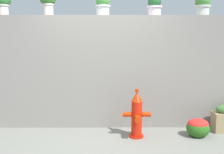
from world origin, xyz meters
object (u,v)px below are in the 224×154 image
Objects in this scene: potted_plant_1 at (2,0)px; potted_plant_5 at (203,3)px; fire_hydrant at (137,116)px; flower_bush_left at (198,127)px; potted_plant_4 at (154,4)px; potted_plant_3 at (103,2)px.

potted_plant_1 is 1.14× the size of potted_plant_5.
fire_hydrant reaches higher than flower_bush_left.
fire_hydrant is 2.12× the size of flower_bush_left.
potted_plant_1 is at bearing -179.63° from potted_plant_4.
flower_bush_left is at bearing 1.41° from fire_hydrant.
potted_plant_4 is at bearing -0.81° from potted_plant_3.
potted_plant_3 is at bearing 157.20° from flower_bush_left.
fire_hydrant is (2.35, -0.66, -1.93)m from potted_plant_1.
potted_plant_5 is at bearing 28.35° from fire_hydrant.
potted_plant_4 is (2.71, 0.02, -0.06)m from potted_plant_1.
potted_plant_3 is 1.78m from potted_plant_5.
potted_plant_1 is 4.03m from flower_bush_left.
potted_plant_4 is at bearing 135.27° from flower_bush_left.
potted_plant_4 is 0.85m from potted_plant_5.
fire_hydrant is at bearing -178.59° from flower_bush_left.
flower_bush_left is at bearing -107.13° from potted_plant_5.
potted_plant_4 reaches higher than flower_bush_left.
fire_hydrant is at bearing -151.65° from potted_plant_5.
potted_plant_5 is (1.78, -0.04, -0.02)m from potted_plant_3.
potted_plant_1 is 2.71m from potted_plant_4.
potted_plant_1 is 3.11m from fire_hydrant.
potted_plant_3 is at bearing 179.19° from potted_plant_4.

